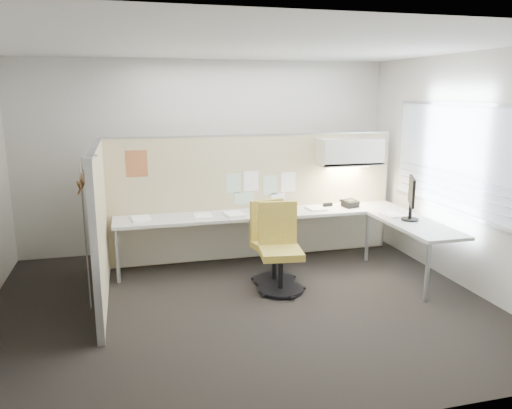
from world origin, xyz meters
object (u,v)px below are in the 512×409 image
object	(u,v)px
monitor	(411,196)
phone	(350,204)
chair_right	(272,245)
desk	(290,223)
chair_left	(280,251)

from	to	relation	value
monitor	phone	world-z (taller)	monitor
chair_right	phone	size ratio (longest dim) A/B	4.01
phone	chair_right	bearing A→B (deg)	-168.77
desk	chair_right	bearing A→B (deg)	-128.24
monitor	phone	size ratio (longest dim) A/B	2.23
phone	monitor	bearing A→B (deg)	-79.77
chair_right	monitor	world-z (taller)	monitor
monitor	chair_left	bearing A→B (deg)	118.38
chair_right	phone	bearing A→B (deg)	15.87
desk	phone	xyz separation A→B (m)	(0.95, 0.15, 0.18)
chair_left	monitor	world-z (taller)	monitor
desk	chair_left	bearing A→B (deg)	-115.79
monitor	phone	xyz separation A→B (m)	(-0.42, 0.90, -0.27)
desk	chair_right	xyz separation A→B (m)	(-0.40, -0.51, -0.13)
desk	phone	world-z (taller)	phone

